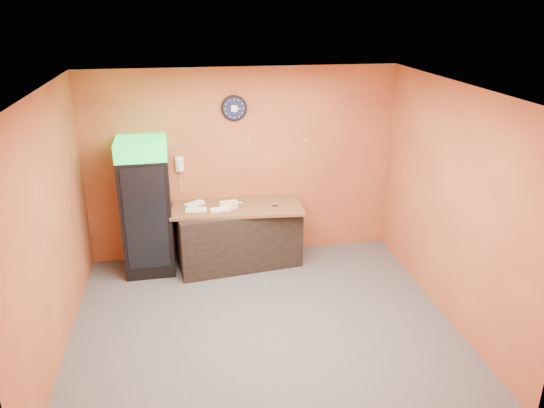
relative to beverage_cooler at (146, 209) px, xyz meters
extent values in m
plane|color=#47474C|center=(1.39, -1.61, -0.94)|extent=(4.50, 4.50, 0.00)
cube|color=#C06B36|center=(1.39, 0.39, 0.46)|extent=(4.50, 0.02, 2.80)
cube|color=#C06B36|center=(-0.86, -1.61, 0.46)|extent=(0.02, 4.00, 2.80)
cube|color=#C06B36|center=(3.64, -1.61, 0.46)|extent=(0.02, 4.00, 2.80)
cube|color=white|center=(1.39, -1.61, 1.86)|extent=(4.50, 4.00, 0.02)
cube|color=black|center=(0.00, 0.04, -0.10)|extent=(0.69, 0.69, 1.68)
cube|color=green|center=(0.00, 0.04, 0.86)|extent=(0.69, 0.69, 0.24)
cube|color=black|center=(-0.01, -0.30, -0.03)|extent=(0.56, 0.04, 1.44)
cube|color=black|center=(1.27, 0.01, -0.51)|extent=(1.83, 1.01, 0.87)
cylinder|color=black|center=(1.29, 0.37, 1.30)|extent=(0.36, 0.05, 0.36)
cylinder|color=#0F1433|center=(1.29, 0.34, 1.30)|extent=(0.31, 0.01, 0.31)
cube|color=white|center=(1.29, 0.33, 1.30)|extent=(0.09, 0.00, 0.09)
cube|color=white|center=(0.49, 0.35, 0.53)|extent=(0.11, 0.06, 0.20)
cube|color=white|center=(0.49, 0.30, 0.53)|extent=(0.05, 0.04, 0.17)
cube|color=brown|center=(1.27, 0.01, -0.05)|extent=(1.90, 0.91, 0.04)
cube|color=beige|center=(1.14, -0.06, 0.00)|extent=(0.26, 0.13, 0.05)
cube|color=beige|center=(1.14, -0.06, 0.05)|extent=(0.26, 0.13, 0.05)
cube|color=white|center=(0.68, -0.09, -0.01)|extent=(0.30, 0.15, 0.04)
cube|color=white|center=(1.01, -0.14, -0.01)|extent=(0.30, 0.16, 0.04)
cube|color=white|center=(0.67, 0.13, -0.01)|extent=(0.31, 0.27, 0.04)
cylinder|color=silver|center=(1.37, 0.11, 0.00)|extent=(0.06, 0.06, 0.06)
camera|label=1|loc=(0.60, -7.00, 2.70)|focal=35.00mm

